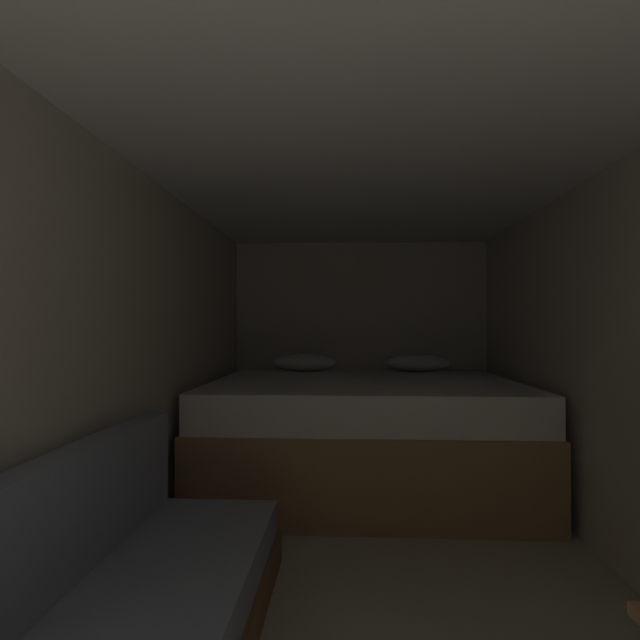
# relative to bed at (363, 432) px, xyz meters

# --- Properties ---
(ground_plane) EXTENTS (7.36, 7.36, 0.00)m
(ground_plane) POSITION_rel_bed_xyz_m (0.00, -1.67, -0.42)
(ground_plane) COLOR #B2A893
(wall_back) EXTENTS (2.58, 0.05, 2.10)m
(wall_back) POSITION_rel_bed_xyz_m (0.00, 1.03, 0.63)
(wall_back) COLOR beige
(wall_back) RESTS_ON ground
(wall_left) EXTENTS (0.05, 5.36, 2.10)m
(wall_left) POSITION_rel_bed_xyz_m (-1.26, -1.67, 0.63)
(wall_left) COLOR beige
(wall_left) RESTS_ON ground
(ceiling_slab) EXTENTS (2.58, 5.36, 0.05)m
(ceiling_slab) POSITION_rel_bed_xyz_m (0.00, -1.67, 1.70)
(ceiling_slab) COLOR white
(ceiling_slab) RESTS_ON wall_left
(bed) EXTENTS (2.36, 1.94, 1.00)m
(bed) POSITION_rel_bed_xyz_m (0.00, 0.00, 0.00)
(bed) COLOR #9E7247
(bed) RESTS_ON ground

